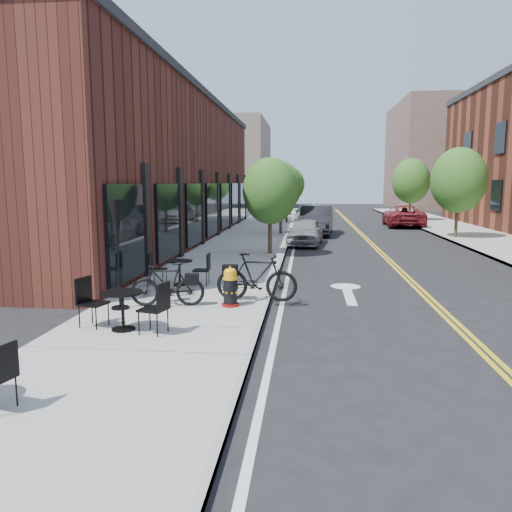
{
  "coord_description": "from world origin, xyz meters",
  "views": [
    {
      "loc": [
        0.88,
        -10.86,
        2.93
      ],
      "look_at": [
        -0.46,
        2.19,
        1.0
      ],
      "focal_mm": 35.0,
      "sensor_mm": 36.0,
      "label": 1
    }
  ],
  "objects": [
    {
      "name": "bistro_set_b",
      "position": [
        -2.62,
        -1.86,
        0.61
      ],
      "size": [
        1.86,
        0.94,
        0.98
      ],
      "rotation": [
        0.0,
        0.0,
        -0.24
      ],
      "color": "black",
      "rests_on": "sidewalk_near"
    },
    {
      "name": "bicycle_right",
      "position": [
        -0.3,
        0.76,
        0.7
      ],
      "size": [
        1.96,
        0.61,
        1.17
      ],
      "primitive_type": "imported",
      "rotation": [
        0.0,
        0.0,
        1.54
      ],
      "color": "black",
      "rests_on": "sidewalk_near"
    },
    {
      "name": "tree_near_a",
      "position": [
        -0.6,
        9.0,
        2.6
      ],
      "size": [
        2.2,
        2.2,
        3.81
      ],
      "color": "#382B1E",
      "rests_on": "sidewalk_near"
    },
    {
      "name": "patio_umbrella",
      "position": [
        -3.29,
        -0.28,
        1.88
      ],
      "size": [
        0.4,
        0.4,
        2.46
      ],
      "color": "black",
      "rests_on": "sidewalk_near"
    },
    {
      "name": "parked_car_a",
      "position": [
        0.8,
        12.74,
        0.63
      ],
      "size": [
        1.85,
        3.85,
        1.27
      ],
      "primitive_type": "imported",
      "rotation": [
        0.0,
        0.0,
        -0.1
      ],
      "color": "gray",
      "rests_on": "ground"
    },
    {
      "name": "tree_far_c",
      "position": [
        8.6,
        28.0,
        3.06
      ],
      "size": [
        2.8,
        2.8,
        4.62
      ],
      "color": "#382B1E",
      "rests_on": "sidewalk_far"
    },
    {
      "name": "parked_car_b",
      "position": [
        1.38,
        17.61,
        0.81
      ],
      "size": [
        2.14,
        5.06,
        1.63
      ],
      "primitive_type": "imported",
      "rotation": [
        0.0,
        0.0,
        -0.09
      ],
      "color": "black",
      "rests_on": "ground"
    },
    {
      "name": "ground",
      "position": [
        0.0,
        0.0,
        0.0
      ],
      "size": [
        120.0,
        120.0,
        0.0
      ],
      "primitive_type": "plane",
      "color": "black",
      "rests_on": "ground"
    },
    {
      "name": "building_near",
      "position": [
        -6.5,
        14.0,
        3.5
      ],
      "size": [
        5.0,
        28.0,
        7.0
      ],
      "primitive_type": "cube",
      "color": "#411A15",
      "rests_on": "ground"
    },
    {
      "name": "parked_car_far",
      "position": [
        7.31,
        23.57,
        0.71
      ],
      "size": [
        2.57,
        5.23,
        1.43
      ],
      "primitive_type": "imported",
      "rotation": [
        0.0,
        0.0,
        3.1
      ],
      "color": "maroon",
      "rests_on": "ground"
    },
    {
      "name": "parked_car_c",
      "position": [
        0.92,
        25.98,
        0.7
      ],
      "size": [
        2.07,
        4.84,
        1.39
      ],
      "primitive_type": "imported",
      "rotation": [
        0.0,
        0.0,
        -0.03
      ],
      "color": "#A2A1A6",
      "rests_on": "ground"
    },
    {
      "name": "tree_near_d",
      "position": [
        -0.6,
        33.0,
        2.79
      ],
      "size": [
        2.4,
        2.4,
        4.11
      ],
      "color": "#382B1E",
      "rests_on": "sidewalk_near"
    },
    {
      "name": "bicycle_left",
      "position": [
        -2.28,
        0.06,
        0.63
      ],
      "size": [
        1.74,
        0.69,
        1.02
      ],
      "primitive_type": "imported",
      "rotation": [
        0.0,
        0.0,
        -1.44
      ],
      "color": "black",
      "rests_on": "sidewalk_near"
    },
    {
      "name": "tree_near_b",
      "position": [
        -0.6,
        17.0,
        2.71
      ],
      "size": [
        2.3,
        2.3,
        3.98
      ],
      "color": "#382B1E",
      "rests_on": "sidewalk_near"
    },
    {
      "name": "bg_building_left",
      "position": [
        -8.0,
        48.0,
        5.0
      ],
      "size": [
        8.0,
        14.0,
        10.0
      ],
      "primitive_type": "cube",
      "color": "#726656",
      "rests_on": "ground"
    },
    {
      "name": "bg_building_right",
      "position": [
        16.0,
        50.0,
        6.0
      ],
      "size": [
        10.0,
        16.0,
        12.0
      ],
      "primitive_type": "cube",
      "color": "brown",
      "rests_on": "ground"
    },
    {
      "name": "sidewalk_near",
      "position": [
        -2.0,
        10.0,
        0.06
      ],
      "size": [
        4.0,
        70.0,
        0.12
      ],
      "primitive_type": "cube",
      "color": "#9E9B93",
      "rests_on": "ground"
    },
    {
      "name": "bistro_set_c",
      "position": [
        -2.62,
        2.45,
        0.57
      ],
      "size": [
        1.64,
        0.72,
        0.89
      ],
      "rotation": [
        0.0,
        0.0,
        0.01
      ],
      "color": "black",
      "rests_on": "sidewalk_near"
    },
    {
      "name": "fire_hydrant",
      "position": [
        -0.85,
        0.23,
        0.56
      ],
      "size": [
        0.52,
        0.52,
        0.92
      ],
      "rotation": [
        0.0,
        0.0,
        0.37
      ],
      "color": "maroon",
      "rests_on": "sidewalk_near"
    },
    {
      "name": "tree_near_c",
      "position": [
        -0.6,
        25.0,
        2.53
      ],
      "size": [
        2.1,
        2.1,
        3.67
      ],
      "color": "#382B1E",
      "rests_on": "sidewalk_near"
    },
    {
      "name": "tree_far_b",
      "position": [
        8.6,
        16.0,
        3.06
      ],
      "size": [
        2.8,
        2.8,
        4.62
      ],
      "color": "#382B1E",
      "rests_on": "sidewalk_far"
    }
  ]
}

